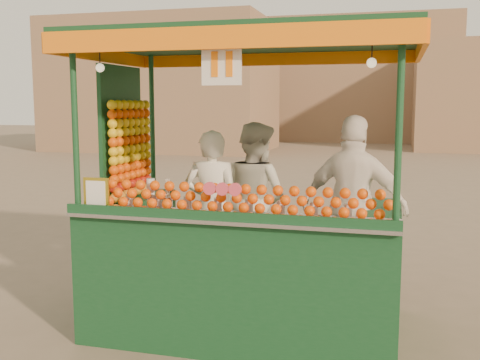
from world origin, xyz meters
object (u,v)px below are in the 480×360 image
(vendor_middle, at_px, (256,199))
(vendor_right, at_px, (354,207))
(juice_cart, at_px, (237,237))
(vendor_left, at_px, (212,207))

(vendor_middle, distance_m, vendor_right, 1.14)
(juice_cart, relative_size, vendor_left, 1.95)
(vendor_left, xyz_separation_m, vendor_right, (1.43, -0.04, 0.08))
(vendor_left, bearing_deg, vendor_middle, -139.38)
(vendor_middle, bearing_deg, vendor_right, -166.65)
(juice_cart, height_order, vendor_middle, juice_cart)
(vendor_middle, bearing_deg, vendor_left, 81.12)
(vendor_middle, bearing_deg, juice_cart, 126.04)
(juice_cart, relative_size, vendor_middle, 1.86)
(juice_cart, bearing_deg, vendor_right, 18.57)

